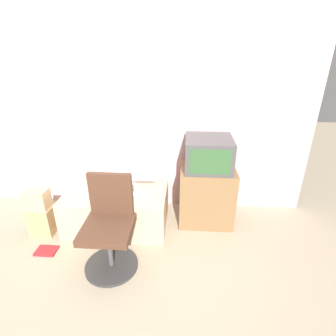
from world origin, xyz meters
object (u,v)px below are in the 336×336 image
object	(u,v)px
keyboard	(126,194)
crt_tv	(208,153)
main_monitor	(129,169)
mouse	(144,193)
cardboard_box_lower	(42,220)
office_chair	(110,229)
book	(46,251)

from	to	relation	value
keyboard	crt_tv	bearing A→B (deg)	15.28
main_monitor	mouse	size ratio (longest dim) A/B	10.83
mouse	cardboard_box_lower	bearing A→B (deg)	-171.27
main_monitor	mouse	world-z (taller)	main_monitor
keyboard	crt_tv	world-z (taller)	crt_tv
cardboard_box_lower	keyboard	bearing A→B (deg)	9.21
keyboard	office_chair	distance (m)	0.58
main_monitor	crt_tv	distance (m)	0.94
main_monitor	office_chair	xyz separation A→B (m)	(-0.04, -0.78, -0.27)
office_chair	cardboard_box_lower	size ratio (longest dim) A/B	2.75
book	mouse	bearing A→B (deg)	26.32
office_chair	book	xyz separation A→B (m)	(-0.75, 0.10, -0.40)
cardboard_box_lower	office_chair	bearing A→B (deg)	-24.15
mouse	book	distance (m)	1.20
office_chair	book	distance (m)	0.86
keyboard	cardboard_box_lower	xyz separation A→B (m)	(-0.97, -0.16, -0.29)
crt_tv	office_chair	xyz separation A→B (m)	(-0.96, -0.83, -0.48)
main_monitor	keyboard	distance (m)	0.31
main_monitor	crt_tv	world-z (taller)	crt_tv
main_monitor	keyboard	bearing A→B (deg)	-91.17
main_monitor	book	bearing A→B (deg)	-139.56
crt_tv	cardboard_box_lower	distance (m)	2.07
main_monitor	keyboard	size ratio (longest dim) A/B	2.17
crt_tv	cardboard_box_lower	bearing A→B (deg)	-167.79
cardboard_box_lower	book	xyz separation A→B (m)	(0.18, -0.31, -0.16)
crt_tv	keyboard	bearing A→B (deg)	-164.72
keyboard	crt_tv	size ratio (longest dim) A/B	0.54
office_chair	book	size ratio (longest dim) A/B	4.28
keyboard	mouse	size ratio (longest dim) A/B	4.99
main_monitor	office_chair	world-z (taller)	office_chair
mouse	keyboard	bearing A→B (deg)	-173.56
cardboard_box_lower	book	distance (m)	0.39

